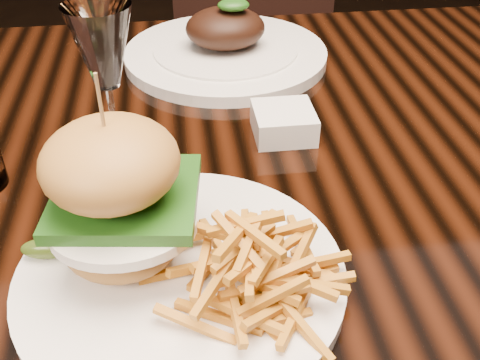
{
  "coord_description": "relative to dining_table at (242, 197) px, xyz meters",
  "views": [
    {
      "loc": [
        -0.08,
        -0.57,
        1.13
      ],
      "look_at": [
        -0.02,
        -0.14,
        0.81
      ],
      "focal_mm": 42.0,
      "sensor_mm": 36.0,
      "label": 1
    }
  ],
  "objects": [
    {
      "name": "dining_table",
      "position": [
        0.0,
        0.0,
        0.0
      ],
      "size": [
        1.6,
        0.9,
        0.75
      ],
      "color": "black",
      "rests_on": "ground"
    },
    {
      "name": "burger_plate",
      "position": [
        -0.09,
        -0.21,
        0.13
      ],
      "size": [
        0.3,
        0.3,
        0.2
      ],
      "rotation": [
        0.0,
        0.0,
        -0.34
      ],
      "color": "white",
      "rests_on": "dining_table"
    },
    {
      "name": "ramekin",
      "position": [
        0.06,
        0.03,
        0.09
      ],
      "size": [
        0.08,
        0.08,
        0.04
      ],
      "primitive_type": "cube",
      "rotation": [
        0.0,
        0.0,
        0.12
      ],
      "color": "white",
      "rests_on": "dining_table"
    },
    {
      "name": "wine_glass",
      "position": [
        -0.15,
        -0.01,
        0.22
      ],
      "size": [
        0.07,
        0.07,
        0.19
      ],
      "color": "white",
      "rests_on": "dining_table"
    },
    {
      "name": "far_dish",
      "position": [
        0.01,
        0.26,
        0.1
      ],
      "size": [
        0.32,
        0.32,
        0.1
      ],
      "rotation": [
        0.0,
        0.0,
        0.03
      ],
      "color": "white",
      "rests_on": "dining_table"
    },
    {
      "name": "chair_far",
      "position": [
        0.16,
        0.89,
        -0.13
      ],
      "size": [
        0.49,
        0.5,
        0.95
      ],
      "rotation": [
        0.0,
        0.0,
        -0.07
      ],
      "color": "black",
      "rests_on": "ground"
    }
  ]
}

